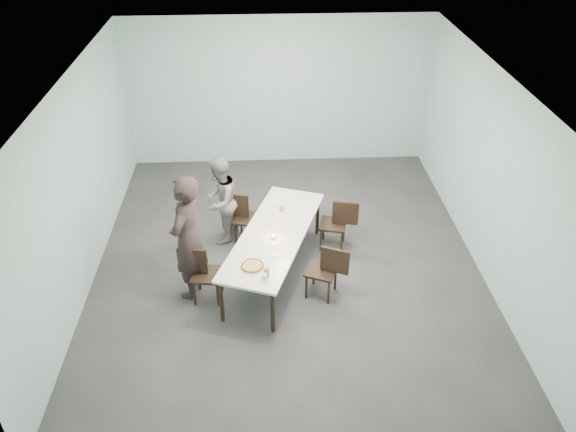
{
  "coord_description": "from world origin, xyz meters",
  "views": [
    {
      "loc": [
        -0.36,
        -7.13,
        5.55
      ],
      "look_at": [
        0.0,
        -0.22,
        1.0
      ],
      "focal_mm": 35.0,
      "sensor_mm": 36.0,
      "label": 1
    }
  ],
  "objects_px": {
    "chair_near_left": "(201,270)",
    "chair_far_left": "(243,214)",
    "diner_far": "(220,201)",
    "chair_far_right": "(338,221)",
    "tealight": "(273,237)",
    "chair_near_right": "(327,268)",
    "pizza": "(252,266)",
    "water_tumbler": "(264,277)",
    "amber_tumbler": "(282,208)",
    "beer_glass": "(267,272)",
    "diner_near": "(188,238)",
    "table": "(274,236)",
    "side_plate": "(276,254)"
  },
  "relations": [
    {
      "from": "diner_far",
      "to": "tealight",
      "type": "distance_m",
      "value": 1.37
    },
    {
      "from": "amber_tumbler",
      "to": "diner_far",
      "type": "bearing_deg",
      "value": 161.12
    },
    {
      "from": "chair_near_left",
      "to": "amber_tumbler",
      "type": "xyz_separation_m",
      "value": [
        1.2,
        1.14,
        0.29
      ]
    },
    {
      "from": "side_plate",
      "to": "tealight",
      "type": "xyz_separation_m",
      "value": [
        -0.03,
        0.39,
        0.02
      ]
    },
    {
      "from": "beer_glass",
      "to": "tealight",
      "type": "relative_size",
      "value": 2.68
    },
    {
      "from": "water_tumbler",
      "to": "amber_tumbler",
      "type": "relative_size",
      "value": 1.12
    },
    {
      "from": "chair_far_left",
      "to": "chair_near_left",
      "type": "bearing_deg",
      "value": -97.6
    },
    {
      "from": "beer_glass",
      "to": "diner_far",
      "type": "bearing_deg",
      "value": 110.11
    },
    {
      "from": "chair_far_right",
      "to": "water_tumbler",
      "type": "distance_m",
      "value": 2.11
    },
    {
      "from": "chair_near_left",
      "to": "chair_far_left",
      "type": "distance_m",
      "value": 1.55
    },
    {
      "from": "chair_far_left",
      "to": "diner_far",
      "type": "relative_size",
      "value": 0.58
    },
    {
      "from": "amber_tumbler",
      "to": "water_tumbler",
      "type": "bearing_deg",
      "value": -100.06
    },
    {
      "from": "chair_far_left",
      "to": "beer_glass",
      "type": "distance_m",
      "value": 1.97
    },
    {
      "from": "chair_near_left",
      "to": "side_plate",
      "type": "distance_m",
      "value": 1.1
    },
    {
      "from": "diner_near",
      "to": "chair_far_left",
      "type": "bearing_deg",
      "value": 168.69
    },
    {
      "from": "chair_near_right",
      "to": "side_plate",
      "type": "relative_size",
      "value": 4.83
    },
    {
      "from": "chair_near_left",
      "to": "amber_tumbler",
      "type": "bearing_deg",
      "value": 50.48
    },
    {
      "from": "table",
      "to": "chair_far_left",
      "type": "distance_m",
      "value": 1.06
    },
    {
      "from": "chair_near_right",
      "to": "table",
      "type": "bearing_deg",
      "value": -13.31
    },
    {
      "from": "beer_glass",
      "to": "diner_near",
      "type": "bearing_deg",
      "value": 150.1
    },
    {
      "from": "beer_glass",
      "to": "chair_far_right",
      "type": "bearing_deg",
      "value": 54.04
    },
    {
      "from": "chair_near_right",
      "to": "water_tumbler",
      "type": "xyz_separation_m",
      "value": [
        -0.9,
        -0.5,
        0.29
      ]
    },
    {
      "from": "tealight",
      "to": "diner_far",
      "type": "bearing_deg",
      "value": 127.21
    },
    {
      "from": "chair_far_left",
      "to": "beer_glass",
      "type": "height_order",
      "value": "beer_glass"
    },
    {
      "from": "chair_near_right",
      "to": "chair_far_right",
      "type": "bearing_deg",
      "value": -80.81
    },
    {
      "from": "chair_near_right",
      "to": "tealight",
      "type": "distance_m",
      "value": 0.91
    },
    {
      "from": "chair_near_left",
      "to": "side_plate",
      "type": "height_order",
      "value": "chair_near_left"
    },
    {
      "from": "diner_near",
      "to": "tealight",
      "type": "xyz_separation_m",
      "value": [
        1.21,
        0.23,
        -0.2
      ]
    },
    {
      "from": "tealight",
      "to": "chair_near_left",
      "type": "bearing_deg",
      "value": -159.77
    },
    {
      "from": "diner_far",
      "to": "water_tumbler",
      "type": "relative_size",
      "value": 16.77
    },
    {
      "from": "tealight",
      "to": "side_plate",
      "type": "bearing_deg",
      "value": -85.96
    },
    {
      "from": "chair_near_right",
      "to": "amber_tumbler",
      "type": "height_order",
      "value": "chair_near_right"
    },
    {
      "from": "table",
      "to": "chair_far_left",
      "type": "relative_size",
      "value": 3.16
    },
    {
      "from": "chair_far_left",
      "to": "pizza",
      "type": "height_order",
      "value": "chair_far_left"
    },
    {
      "from": "chair_far_right",
      "to": "beer_glass",
      "type": "distance_m",
      "value": 2.04
    },
    {
      "from": "diner_far",
      "to": "chair_far_right",
      "type": "bearing_deg",
      "value": 99.69
    },
    {
      "from": "water_tumbler",
      "to": "beer_glass",
      "type": "bearing_deg",
      "value": 64.87
    },
    {
      "from": "chair_near_left",
      "to": "chair_far_right",
      "type": "height_order",
      "value": "same"
    },
    {
      "from": "amber_tumbler",
      "to": "chair_near_left",
      "type": "bearing_deg",
      "value": -136.39
    },
    {
      "from": "chair_far_right",
      "to": "side_plate",
      "type": "xyz_separation_m",
      "value": [
        -1.04,
        -1.16,
        0.25
      ]
    },
    {
      "from": "water_tumbler",
      "to": "chair_far_right",
      "type": "bearing_deg",
      "value": 54.42
    },
    {
      "from": "diner_far",
      "to": "chair_near_left",
      "type": "bearing_deg",
      "value": 11.02
    },
    {
      "from": "diner_far",
      "to": "side_plate",
      "type": "distance_m",
      "value": 1.72
    },
    {
      "from": "diner_far",
      "to": "table",
      "type": "bearing_deg",
      "value": 60.74
    },
    {
      "from": "water_tumbler",
      "to": "tealight",
      "type": "distance_m",
      "value": 0.94
    },
    {
      "from": "diner_near",
      "to": "tealight",
      "type": "relative_size",
      "value": 34.5
    },
    {
      "from": "chair_near_left",
      "to": "side_plate",
      "type": "relative_size",
      "value": 4.83
    },
    {
      "from": "diner_far",
      "to": "water_tumbler",
      "type": "bearing_deg",
      "value": 38.06
    },
    {
      "from": "diner_far",
      "to": "pizza",
      "type": "xyz_separation_m",
      "value": [
        0.53,
        -1.75,
        0.01
      ]
    },
    {
      "from": "diner_far",
      "to": "amber_tumbler",
      "type": "distance_m",
      "value": 1.04
    }
  ]
}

